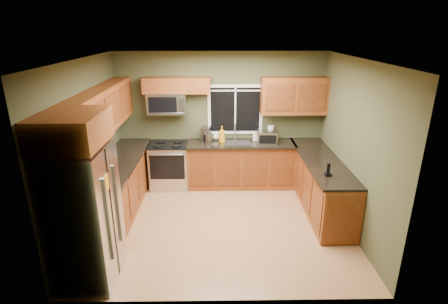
{
  "coord_description": "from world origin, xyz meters",
  "views": [
    {
      "loc": [
        -0.03,
        -5.19,
        3.14
      ],
      "look_at": [
        0.05,
        0.35,
        1.15
      ],
      "focal_mm": 28.0,
      "sensor_mm": 36.0,
      "label": 1
    }
  ],
  "objects_px": {
    "coffee_maker": "(206,134)",
    "cordless_phone": "(328,172)",
    "refrigerator": "(84,216)",
    "soap_bottle_b": "(255,136)",
    "range": "(170,165)",
    "soap_bottle_a": "(222,134)",
    "paper_towel_roll": "(270,133)",
    "soap_bottle_c": "(216,136)",
    "kettle": "(208,138)",
    "toaster_oven": "(267,137)",
    "microwave": "(167,103)"
  },
  "relations": [
    {
      "from": "cordless_phone",
      "to": "range",
      "type": "bearing_deg",
      "value": 148.62
    },
    {
      "from": "soap_bottle_a",
      "to": "soap_bottle_b",
      "type": "height_order",
      "value": "soap_bottle_a"
    },
    {
      "from": "coffee_maker",
      "to": "soap_bottle_b",
      "type": "bearing_deg",
      "value": -0.44
    },
    {
      "from": "microwave",
      "to": "toaster_oven",
      "type": "distance_m",
      "value": 2.09
    },
    {
      "from": "toaster_oven",
      "to": "soap_bottle_a",
      "type": "bearing_deg",
      "value": 176.41
    },
    {
      "from": "coffee_maker",
      "to": "range",
      "type": "bearing_deg",
      "value": -167.34
    },
    {
      "from": "paper_towel_roll",
      "to": "soap_bottle_b",
      "type": "xyz_separation_m",
      "value": [
        -0.33,
        -0.05,
        -0.06
      ]
    },
    {
      "from": "toaster_oven",
      "to": "paper_towel_roll",
      "type": "height_order",
      "value": "paper_towel_roll"
    },
    {
      "from": "toaster_oven",
      "to": "soap_bottle_a",
      "type": "height_order",
      "value": "soap_bottle_a"
    },
    {
      "from": "soap_bottle_c",
      "to": "cordless_phone",
      "type": "height_order",
      "value": "cordless_phone"
    },
    {
      "from": "coffee_maker",
      "to": "soap_bottle_c",
      "type": "bearing_deg",
      "value": 17.13
    },
    {
      "from": "refrigerator",
      "to": "soap_bottle_c",
      "type": "distance_m",
      "value": 3.42
    },
    {
      "from": "refrigerator",
      "to": "range",
      "type": "xyz_separation_m",
      "value": [
        0.69,
        2.77,
        -0.43
      ]
    },
    {
      "from": "coffee_maker",
      "to": "soap_bottle_a",
      "type": "relative_size",
      "value": 0.85
    },
    {
      "from": "range",
      "to": "cordless_phone",
      "type": "height_order",
      "value": "cordless_phone"
    },
    {
      "from": "toaster_oven",
      "to": "paper_towel_roll",
      "type": "bearing_deg",
      "value": 65.34
    },
    {
      "from": "cordless_phone",
      "to": "coffee_maker",
      "type": "bearing_deg",
      "value": 137.11
    },
    {
      "from": "soap_bottle_b",
      "to": "soap_bottle_c",
      "type": "distance_m",
      "value": 0.8
    },
    {
      "from": "toaster_oven",
      "to": "soap_bottle_c",
      "type": "height_order",
      "value": "toaster_oven"
    },
    {
      "from": "range",
      "to": "paper_towel_roll",
      "type": "bearing_deg",
      "value": 5.79
    },
    {
      "from": "cordless_phone",
      "to": "kettle",
      "type": "bearing_deg",
      "value": 139.18
    },
    {
      "from": "range",
      "to": "cordless_phone",
      "type": "distance_m",
      "value": 3.23
    },
    {
      "from": "soap_bottle_c",
      "to": "range",
      "type": "bearing_deg",
      "value": -166.39
    },
    {
      "from": "microwave",
      "to": "coffee_maker",
      "type": "xyz_separation_m",
      "value": [
        0.75,
        0.03,
        -0.66
      ]
    },
    {
      "from": "soap_bottle_a",
      "to": "paper_towel_roll",
      "type": "bearing_deg",
      "value": 9.7
    },
    {
      "from": "coffee_maker",
      "to": "cordless_phone",
      "type": "height_order",
      "value": "coffee_maker"
    },
    {
      "from": "toaster_oven",
      "to": "soap_bottle_c",
      "type": "bearing_deg",
      "value": 166.38
    },
    {
      "from": "soap_bottle_a",
      "to": "coffee_maker",
      "type": "bearing_deg",
      "value": 158.16
    },
    {
      "from": "soap_bottle_a",
      "to": "cordless_phone",
      "type": "distance_m",
      "value": 2.36
    },
    {
      "from": "refrigerator",
      "to": "toaster_oven",
      "type": "relative_size",
      "value": 4.34
    },
    {
      "from": "microwave",
      "to": "cordless_phone",
      "type": "xyz_separation_m",
      "value": [
        2.72,
        -1.79,
        -0.73
      ]
    },
    {
      "from": "toaster_oven",
      "to": "soap_bottle_b",
      "type": "relative_size",
      "value": 2.42
    },
    {
      "from": "range",
      "to": "coffee_maker",
      "type": "xyz_separation_m",
      "value": [
        0.75,
        0.17,
        0.6
      ]
    },
    {
      "from": "paper_towel_roll",
      "to": "soap_bottle_c",
      "type": "relative_size",
      "value": 1.95
    },
    {
      "from": "refrigerator",
      "to": "soap_bottle_b",
      "type": "height_order",
      "value": "refrigerator"
    },
    {
      "from": "coffee_maker",
      "to": "paper_towel_roll",
      "type": "distance_m",
      "value": 1.33
    },
    {
      "from": "kettle",
      "to": "cordless_phone",
      "type": "xyz_separation_m",
      "value": [
        1.91,
        -1.65,
        -0.05
      ]
    },
    {
      "from": "range",
      "to": "paper_towel_roll",
      "type": "relative_size",
      "value": 2.85
    },
    {
      "from": "coffee_maker",
      "to": "kettle",
      "type": "xyz_separation_m",
      "value": [
        0.06,
        -0.18,
        -0.02
      ]
    },
    {
      "from": "paper_towel_roll",
      "to": "cordless_phone",
      "type": "bearing_deg",
      "value": -71.05
    },
    {
      "from": "refrigerator",
      "to": "kettle",
      "type": "distance_m",
      "value": 3.15
    },
    {
      "from": "coffee_maker",
      "to": "paper_towel_roll",
      "type": "xyz_separation_m",
      "value": [
        1.32,
        0.04,
        0.02
      ]
    },
    {
      "from": "soap_bottle_b",
      "to": "cordless_phone",
      "type": "height_order",
      "value": "cordless_phone"
    },
    {
      "from": "soap_bottle_b",
      "to": "paper_towel_roll",
      "type": "bearing_deg",
      "value": 8.56
    },
    {
      "from": "toaster_oven",
      "to": "soap_bottle_b",
      "type": "bearing_deg",
      "value": 141.29
    },
    {
      "from": "kettle",
      "to": "cordless_phone",
      "type": "distance_m",
      "value": 2.53
    },
    {
      "from": "coffee_maker",
      "to": "soap_bottle_c",
      "type": "height_order",
      "value": "coffee_maker"
    },
    {
      "from": "cordless_phone",
      "to": "soap_bottle_c",
      "type": "bearing_deg",
      "value": 133.09
    },
    {
      "from": "kettle",
      "to": "coffee_maker",
      "type": "bearing_deg",
      "value": 107.37
    },
    {
      "from": "range",
      "to": "refrigerator",
      "type": "bearing_deg",
      "value": -103.97
    }
  ]
}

